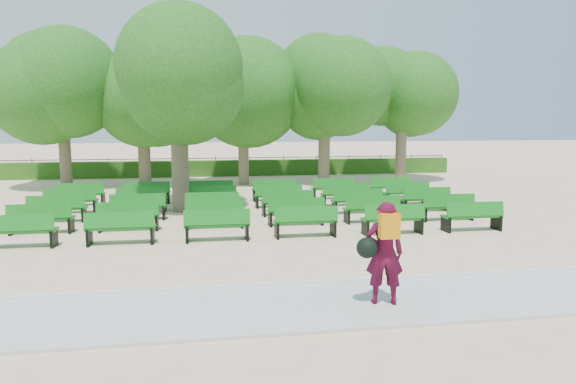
% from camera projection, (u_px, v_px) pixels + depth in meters
% --- Properties ---
extents(ground, '(120.00, 120.00, 0.00)m').
position_uv_depth(ground, '(259.00, 223.00, 15.97)').
color(ground, beige).
extents(paving, '(30.00, 2.20, 0.06)m').
position_uv_depth(paving, '(306.00, 306.00, 8.73)').
color(paving, '#BABAB5').
rests_on(paving, ground).
extents(curb, '(30.00, 0.12, 0.10)m').
position_uv_depth(curb, '(294.00, 284.00, 9.85)').
color(curb, silver).
rests_on(curb, ground).
extents(hedge, '(26.00, 0.70, 0.90)m').
position_uv_depth(hedge, '(233.00, 168.00, 29.59)').
color(hedge, '#2B5D18').
rests_on(hedge, ground).
extents(fence, '(26.00, 0.10, 1.02)m').
position_uv_depth(fence, '(233.00, 175.00, 30.04)').
color(fence, black).
rests_on(fence, ground).
extents(tree_line, '(21.80, 6.80, 7.04)m').
position_uv_depth(tree_line, '(238.00, 184.00, 25.74)').
color(tree_line, '#25641A').
rests_on(tree_line, ground).
extents(bench_array, '(1.74, 0.57, 1.09)m').
position_uv_depth(bench_array, '(251.00, 214.00, 17.06)').
color(bench_array, '#137119').
rests_on(bench_array, ground).
extents(tree_among, '(4.60, 4.60, 6.49)m').
position_uv_depth(tree_among, '(178.00, 85.00, 17.42)').
color(tree_among, brown).
rests_on(tree_among, ground).
extents(person, '(0.87, 0.56, 1.77)m').
position_uv_depth(person, '(383.00, 251.00, 8.66)').
color(person, '#42091E').
rests_on(person, ground).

